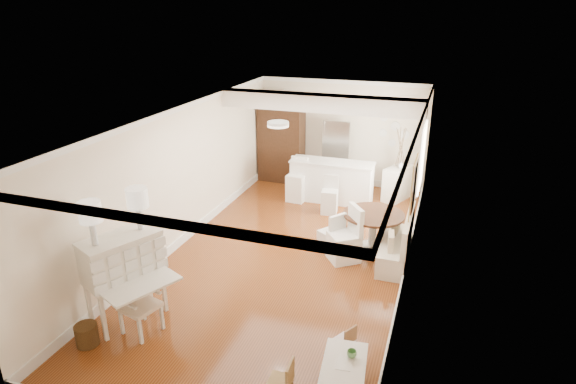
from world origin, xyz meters
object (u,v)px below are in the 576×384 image
Objects in this scene: kids_table at (343,377)px; pantry_cabinet at (281,140)px; gustavian_armchair at (140,305)px; kids_chair_b at (344,339)px; slip_chair_near at (344,234)px; secretary_bureau at (125,279)px; wicker_basket at (87,335)px; kids_chair_a at (280,380)px; bar_stool_right at (330,195)px; fridge at (349,156)px; sideboard at (398,183)px; breakfast_counter at (332,181)px; bar_stool_left at (297,180)px; slip_chair_far at (331,232)px; dining_table at (373,232)px.

kids_table is 8.10m from pantry_cabinet.
kids_chair_b is (2.98, 0.47, -0.21)m from gustavian_armchair.
slip_chair_near is 4.80m from pantry_cabinet.
wicker_basket is (-0.21, -0.72, -0.56)m from secretary_bureau.
kids_chair_b is at bearing 15.47° from wicker_basket.
kids_chair_a reaches higher than wicker_basket.
fridge is at bearing 81.55° from bar_stool_right.
gustavian_armchair is 1.85× the size of kids_chair_b.
breakfast_counter is at bearing -133.86° from sideboard.
breakfast_counter is (1.42, 5.99, 0.05)m from gustavian_armchair.
secretary_bureau is 4.02m from slip_chair_near.
secretary_bureau reaches higher than kids_table.
breakfast_counter is 1.87× the size of bar_stool_left.
bar_stool_right is at bearing -129.22° from slip_chair_far.
wicker_basket is 7.98m from sideboard.
fridge reaches higher than kids_chair_a.
pantry_cabinet is (0.31, 7.58, 0.99)m from wicker_basket.
secretary_bureau reaches higher than sideboard.
breakfast_counter is (1.80, 5.79, -0.20)m from secretary_bureau.
wicker_basket is 0.38× the size of slip_chair_far.
slip_chair_near is 0.44m from slip_chair_far.
secretary_bureau is 4.73m from dining_table.
gustavian_armchair is 0.40× the size of pantry_cabinet.
breakfast_counter is 0.87m from bar_stool_left.
gustavian_armchair is 7.11m from pantry_cabinet.
wicker_basket is at bearing -106.28° from fridge.
bar_stool_left is (-2.52, 5.95, 0.32)m from kids_table.
kids_chair_b is at bearing -66.22° from sideboard.
slip_chair_near reaches higher than breakfast_counter.
bar_stool_right reaches higher than dining_table.
breakfast_counter is at bearing -130.51° from slip_chair_far.
bar_stool_left reaches higher than slip_chair_near.
bar_stool_right is (0.97, -0.50, -0.10)m from bar_stool_left.
breakfast_counter is at bearing 161.70° from slip_chair_near.
dining_table is (-0.29, 3.88, 0.18)m from kids_table.
kids_chair_a is 0.72× the size of slip_chair_far.
gustavian_armchair is at bearing -90.44° from sideboard.
fridge reaches higher than gustavian_armchair.
gustavian_armchair reaches higher than kids_chair_b.
dining_table is at bearing 143.91° from slip_chair_far.
kids_chair_a is at bearing -36.09° from slip_chair_near.
kids_chair_a is at bearing 8.62° from secretary_bureau.
breakfast_counter reaches higher than gustavian_armchair.
slip_chair_near is 0.60× the size of fridge.
bar_stool_right reaches higher than slip_chair_far.
breakfast_counter is 2.31× the size of sideboard.
slip_chair_near is at bearing 179.03° from kids_chair_a.
kids_chair_a reaches higher than kids_chair_b.
pantry_cabinet is at bearing -162.26° from kids_chair_a.
breakfast_counter reaches higher than kids_chair_a.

